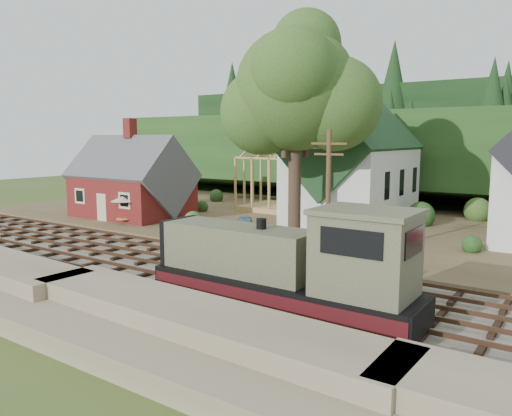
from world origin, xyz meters
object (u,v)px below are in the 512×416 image
Objects in this scene: locomotive at (290,269)px; car_green at (91,209)px; car_blue at (245,225)px; patio_set at (124,200)px.

car_green is (-28.87, 12.02, -1.23)m from locomotive.
car_blue is at bearing -106.63° from car_green.
locomotive is 31.29m from car_green.
locomotive is 24.96m from patio_set.
locomotive reaches higher than patio_set.
locomotive reaches higher than car_green.
locomotive is at bearing -133.52° from car_green.
locomotive is at bearing -25.18° from patio_set.
patio_set is (-10.69, -2.68, 1.46)m from car_blue.
car_green is at bearing 167.37° from patio_set.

